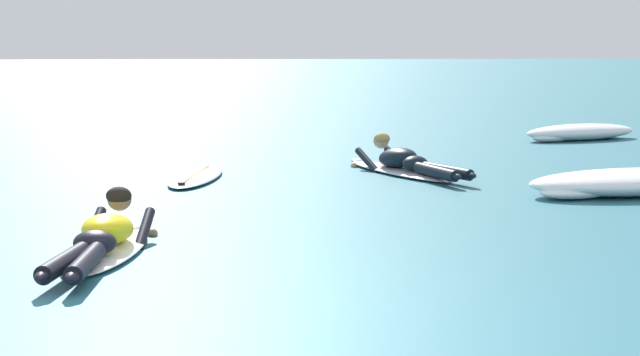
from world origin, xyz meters
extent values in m
plane|color=#2D6B7A|center=(0.00, 10.00, 0.00)|extent=(120.00, 120.00, 0.00)
ellipsoid|color=white|center=(-0.75, 2.08, 0.04)|extent=(0.73, 1.96, 0.07)
ellipsoid|color=white|center=(-0.66, 2.99, 0.05)|extent=(0.21, 0.22, 0.06)
ellipsoid|color=yellow|center=(-0.74, 2.13, 0.20)|extent=(0.47, 0.76, 0.35)
ellipsoid|color=black|center=(-0.79, 1.72, 0.17)|extent=(0.37, 0.31, 0.20)
cylinder|color=black|center=(-0.92, 1.16, 0.14)|extent=(0.27, 0.84, 0.14)
ellipsoid|color=black|center=(-0.99, 0.75, 0.14)|extent=(0.12, 0.23, 0.08)
cylinder|color=black|center=(-0.76, 1.15, 0.14)|extent=(0.17, 0.84, 0.14)
ellipsoid|color=black|center=(-0.78, 0.73, 0.14)|extent=(0.12, 0.23, 0.08)
cylinder|color=black|center=(-0.92, 2.55, 0.12)|extent=(0.14, 0.56, 0.32)
sphere|color=#8C6647|center=(-0.89, 2.92, 0.02)|extent=(0.09, 0.09, 0.09)
cylinder|color=black|center=(-0.49, 2.49, 0.12)|extent=(0.14, 0.56, 0.32)
sphere|color=#8C6647|center=(-0.45, 2.83, 0.02)|extent=(0.09, 0.09, 0.09)
sphere|color=#8C6647|center=(-0.70, 2.55, 0.38)|extent=(0.21, 0.21, 0.21)
ellipsoid|color=black|center=(-0.70, 2.53, 0.41)|extent=(0.24, 0.22, 0.16)
ellipsoid|color=silver|center=(2.32, 6.83, 0.04)|extent=(1.42, 2.33, 0.07)
ellipsoid|color=silver|center=(1.87, 7.84, 0.05)|extent=(0.25, 0.26, 0.06)
ellipsoid|color=black|center=(2.30, 6.87, 0.20)|extent=(0.66, 0.83, 0.35)
ellipsoid|color=black|center=(2.47, 6.49, 0.17)|extent=(0.42, 0.39, 0.20)
cylinder|color=black|center=(2.64, 5.92, 0.14)|extent=(0.44, 0.87, 0.14)
ellipsoid|color=black|center=(2.80, 5.51, 0.14)|extent=(0.18, 0.24, 0.08)
cylinder|color=black|center=(2.79, 5.98, 0.14)|extent=(0.53, 0.85, 0.14)
ellipsoid|color=black|center=(2.99, 5.59, 0.14)|extent=(0.18, 0.24, 0.08)
cylinder|color=black|center=(1.94, 7.15, 0.12)|extent=(0.31, 0.55, 0.33)
sphere|color=tan|center=(1.79, 7.49, 0.02)|extent=(0.09, 0.09, 0.09)
cylinder|color=black|center=(2.35, 7.31, 0.12)|extent=(0.31, 0.55, 0.33)
sphere|color=tan|center=(2.20, 7.63, 0.02)|extent=(0.09, 0.09, 0.09)
sphere|color=tan|center=(2.13, 7.26, 0.38)|extent=(0.21, 0.21, 0.21)
ellipsoid|color=#AD894C|center=(2.14, 7.24, 0.41)|extent=(0.28, 0.27, 0.16)
ellipsoid|color=silver|center=(-0.29, 6.44, 0.04)|extent=(0.83, 2.09, 0.07)
cube|color=orange|center=(-0.29, 6.44, 0.07)|extent=(0.27, 1.72, 0.01)
cone|color=black|center=(-0.40, 5.61, 0.01)|extent=(0.11, 0.11, 0.16)
ellipsoid|color=white|center=(4.72, 4.90, 0.15)|extent=(2.66, 1.34, 0.29)
ellipsoid|color=white|center=(3.99, 4.68, 0.08)|extent=(1.02, 0.76, 0.16)
ellipsoid|color=white|center=(6.00, 10.87, 0.14)|extent=(2.27, 1.42, 0.27)
ellipsoid|color=white|center=(6.46, 11.16, 0.10)|extent=(0.85, 0.72, 0.19)
ellipsoid|color=white|center=(5.41, 10.58, 0.08)|extent=(0.86, 0.64, 0.15)
camera|label=1|loc=(0.51, -6.19, 1.78)|focal=57.20mm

